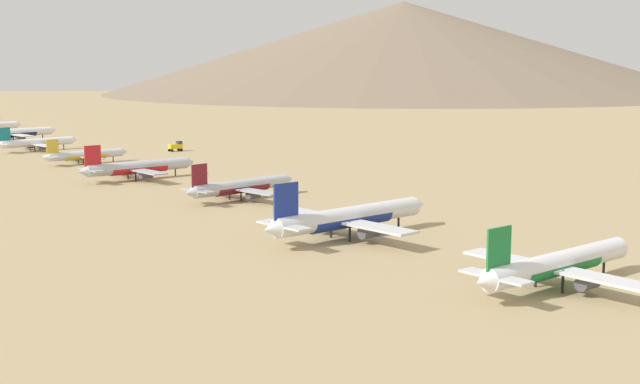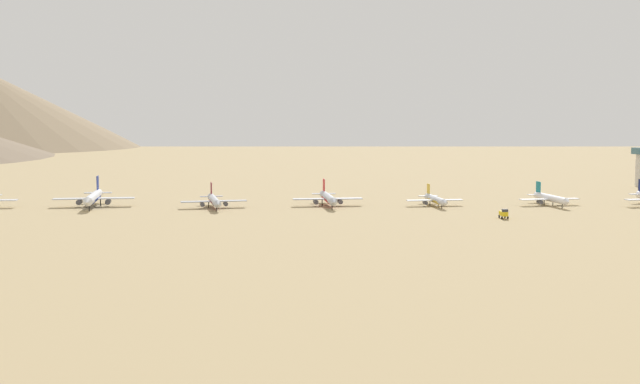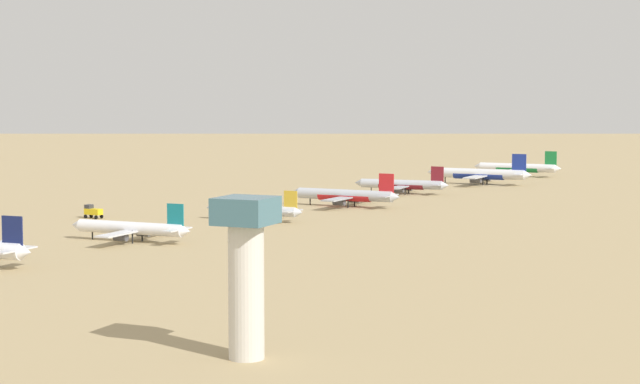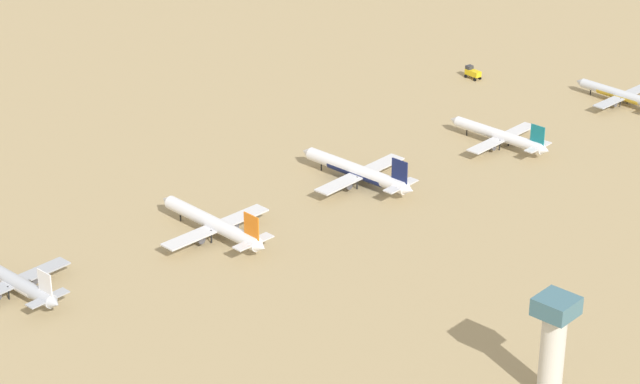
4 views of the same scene
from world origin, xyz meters
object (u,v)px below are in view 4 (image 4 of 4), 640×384
parked_jet_8 (11,280)px  parked_jet_5 (500,136)px  service_truck (472,72)px  control_tower (553,341)px  parked_jet_4 (620,95)px  parked_jet_6 (357,171)px  parked_jet_7 (213,224)px

parked_jet_8 → parked_jet_5: bearing=-102.9°
service_truck → control_tower: control_tower is taller
parked_jet_4 → service_truck: size_ratio=5.68×
parked_jet_4 → control_tower: size_ratio=1.43×
parked_jet_4 → parked_jet_6: (20.76, 95.95, 0.67)m
parked_jet_6 → parked_jet_7: size_ratio=1.01×
parked_jet_8 → control_tower: size_ratio=1.60×
parked_jet_6 → control_tower: size_ratio=1.75×
parked_jet_4 → parked_jet_7: parked_jet_7 is taller
parked_jet_8 → service_truck: (5.85, -178.31, -1.26)m
parked_jet_6 → parked_jet_5: bearing=-105.9°
parked_jet_7 → control_tower: bearing=178.8°
parked_jet_6 → control_tower: control_tower is taller
parked_jet_5 → service_truck: 54.05m
parked_jet_8 → parked_jet_6: bearing=-101.4°
parked_jet_6 → parked_jet_8: 96.30m
parked_jet_6 → service_truck: bearing=-73.5°
parked_jet_5 → parked_jet_6: parked_jet_6 is taller
control_tower → parked_jet_6: bearing=-27.9°
parked_jet_5 → parked_jet_6: (12.92, 45.22, 0.37)m
parked_jet_6 → parked_jet_8: parked_jet_6 is taller
parked_jet_4 → parked_jet_6: parked_jet_6 is taller
control_tower → parked_jet_4: bearing=-64.1°
parked_jet_5 → service_truck: bearing=-45.7°
parked_jet_5 → parked_jet_7: (18.41, 91.25, 0.37)m
parked_jet_8 → service_truck: 178.41m
parked_jet_7 → service_truck: (19.33, -129.93, -1.56)m
parked_jet_5 → service_truck: size_ratio=6.16×
service_truck → parked_jet_6: bearing=106.5°
parked_jet_6 → service_truck: 87.50m
parked_jet_4 → service_truck: bearing=14.8°
parked_jet_5 → control_tower: 121.70m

